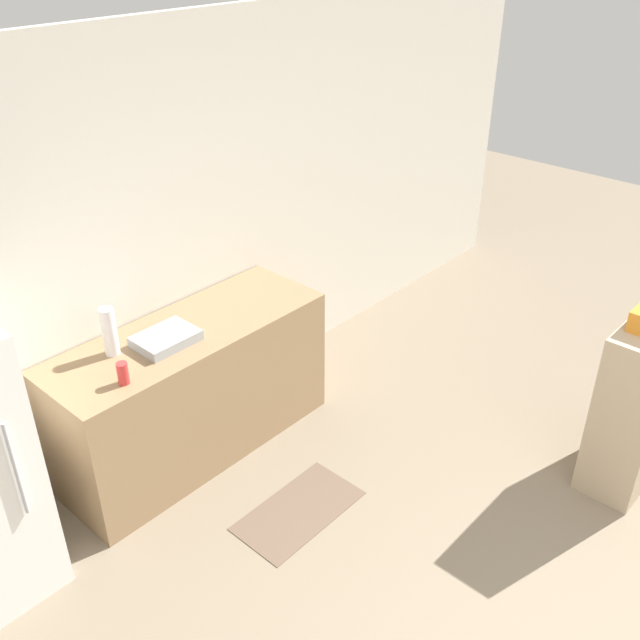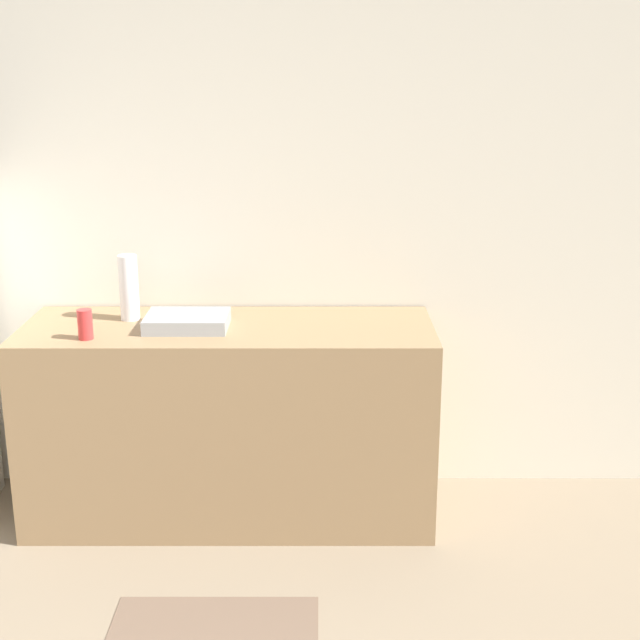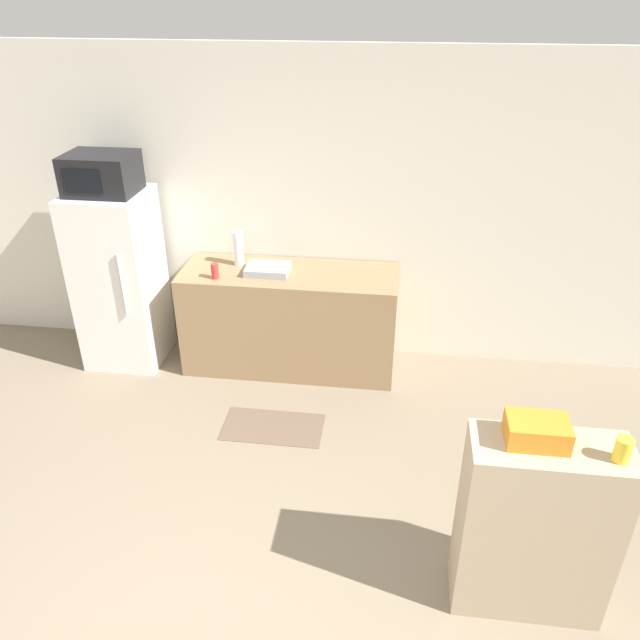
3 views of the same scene
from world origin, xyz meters
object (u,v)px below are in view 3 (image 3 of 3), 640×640
(bottle_tall, at_px, (238,248))
(basket, at_px, (537,431))
(refrigerator, at_px, (120,280))
(jar, at_px, (623,450))
(bottle_short, at_px, (215,271))
(microwave, at_px, (101,174))

(bottle_tall, bearing_deg, basket, -48.04)
(bottle_tall, distance_m, basket, 3.03)
(refrigerator, bearing_deg, basket, -34.54)
(bottle_tall, bearing_deg, jar, -44.35)
(bottle_tall, relative_size, jar, 2.34)
(bottle_tall, xyz_separation_m, bottle_short, (-0.12, -0.29, -0.08))
(bottle_tall, bearing_deg, bottle_short, -112.98)
(refrigerator, height_order, basket, refrigerator)
(refrigerator, relative_size, basket, 5.19)
(refrigerator, distance_m, microwave, 0.91)
(microwave, xyz_separation_m, basket, (3.03, -2.09, -0.54))
(bottle_tall, distance_m, jar, 3.34)
(basket, bearing_deg, refrigerator, 145.46)
(bottle_tall, height_order, jar, jar)
(refrigerator, height_order, microwave, microwave)
(refrigerator, xyz_separation_m, microwave, (-0.00, -0.00, 0.91))
(microwave, bearing_deg, basket, -34.52)
(microwave, xyz_separation_m, jar, (3.40, -2.17, -0.54))
(microwave, relative_size, bottle_short, 4.22)
(refrigerator, bearing_deg, bottle_tall, 9.01)
(bottle_short, bearing_deg, refrigerator, 171.50)
(bottle_short, xyz_separation_m, jar, (2.51, -2.04, 0.18))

